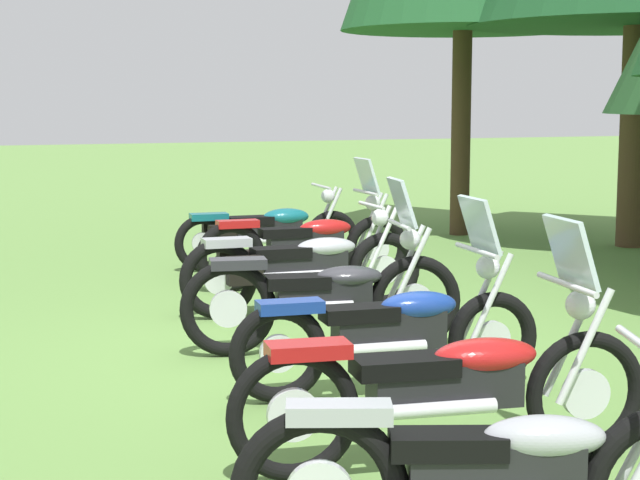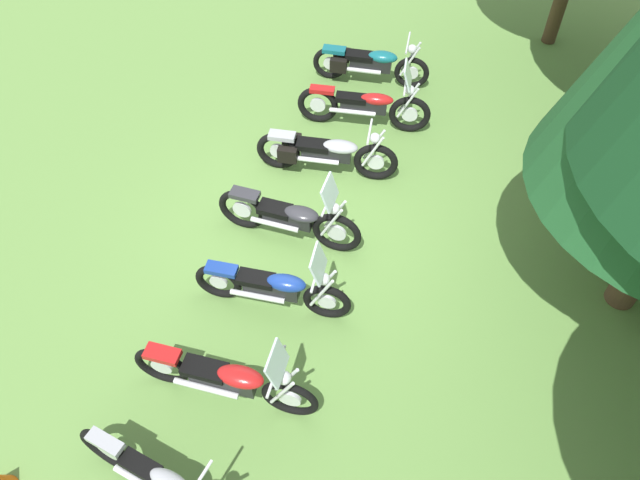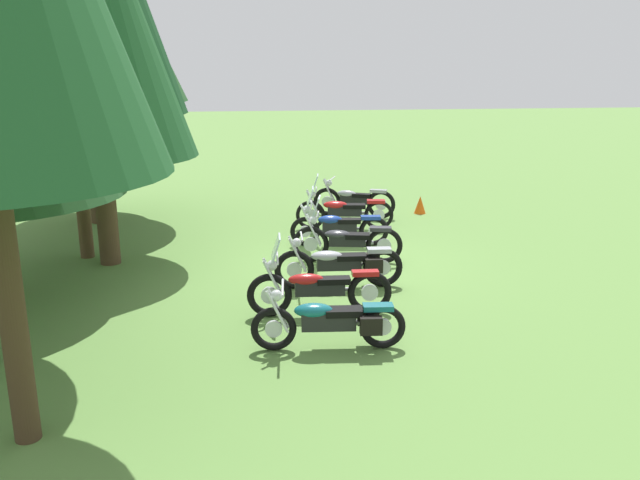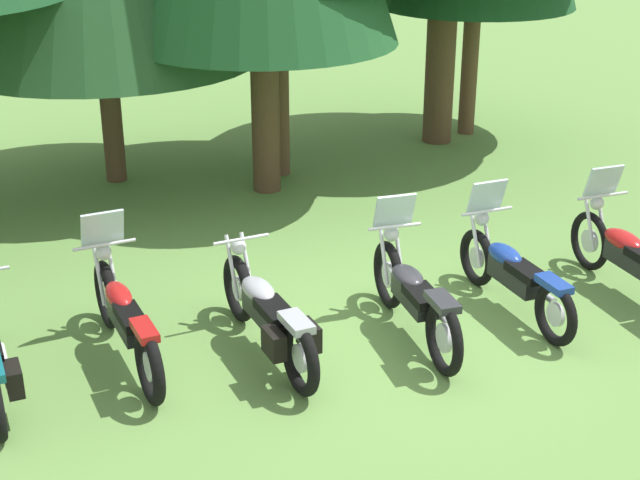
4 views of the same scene
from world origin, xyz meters
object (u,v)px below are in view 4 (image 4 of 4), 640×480
at_px(motorcycle_1, 125,317).
at_px(motorcycle_5, 633,257).
at_px(motorcycle_2, 269,314).
at_px(motorcycle_3, 414,295).
at_px(motorcycle_4, 513,273).

relative_size(motorcycle_1, motorcycle_5, 1.00).
bearing_deg(motorcycle_2, motorcycle_3, -99.94).
xyz_separation_m(motorcycle_2, motorcycle_3, (1.52, -0.34, 0.02)).
bearing_deg(motorcycle_4, motorcycle_2, 88.19).
distance_m(motorcycle_1, motorcycle_5, 5.70).
xyz_separation_m(motorcycle_3, motorcycle_4, (1.29, -0.02, -0.02)).
height_order(motorcycle_1, motorcycle_2, motorcycle_1).
relative_size(motorcycle_2, motorcycle_3, 1.06).
bearing_deg(motorcycle_3, motorcycle_5, -86.75).
height_order(motorcycle_2, motorcycle_4, motorcycle_4).
bearing_deg(motorcycle_1, motorcycle_2, -111.81).
height_order(motorcycle_1, motorcycle_4, motorcycle_1).
relative_size(motorcycle_3, motorcycle_4, 1.01).
distance_m(motorcycle_2, motorcycle_4, 2.83).
bearing_deg(motorcycle_3, motorcycle_2, 88.25).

